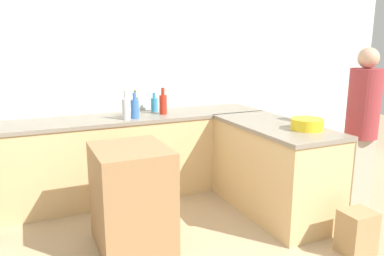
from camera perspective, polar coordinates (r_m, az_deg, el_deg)
wall_back at (r=4.59m, az=-9.99°, el=7.70°), size 8.00×0.06×2.70m
counter_back at (r=4.42m, az=-8.41°, el=-4.07°), size 3.03×0.67×0.94m
counter_peninsula at (r=4.02m, az=12.25°, el=-5.95°), size 0.69×1.47×0.94m
island_table at (r=3.30m, az=-9.15°, el=-10.45°), size 0.61×0.69×0.90m
mixing_bowl at (r=3.72m, az=17.12°, el=0.57°), size 0.31×0.31×0.11m
hot_sauce_bottle at (r=4.35m, az=-4.43°, el=3.72°), size 0.09×0.09×0.31m
dish_soap_bottle at (r=4.54m, az=-5.76°, el=3.66°), size 0.08×0.08×0.23m
water_bottle_blue at (r=4.14m, az=-8.70°, el=3.01°), size 0.09×0.09×0.28m
vinegar_bottle_clear at (r=4.08m, az=-10.00°, el=3.00°), size 0.09×0.09×0.31m
olive_oil_bottle at (r=4.25m, az=-8.61°, el=3.33°), size 0.06×0.06×0.29m
person_at_peninsula at (r=4.10m, az=24.42°, el=0.26°), size 0.31×0.31×1.70m
paper_bag at (r=3.55m, az=23.81°, el=-14.33°), size 0.27×0.23×0.38m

